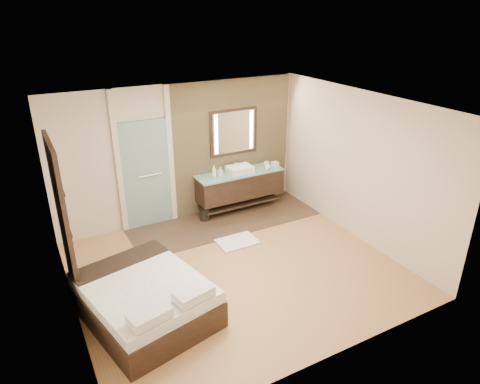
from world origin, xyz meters
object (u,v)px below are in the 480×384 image
waste_bin (205,214)px  bed (145,299)px  mirror_unit (234,132)px  vanity (239,185)px

waste_bin → bed: bearing=-129.9°
mirror_unit → waste_bin: mirror_unit is taller
waste_bin → vanity: bearing=4.7°
vanity → mirror_unit: mirror_unit is taller
bed → waste_bin: 2.99m
mirror_unit → bed: size_ratio=0.51×
mirror_unit → vanity: bearing=-90.0°
mirror_unit → bed: 4.02m
mirror_unit → bed: (-2.75, -2.59, -1.36)m
vanity → bed: 3.63m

